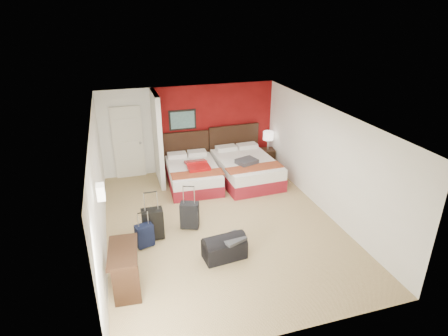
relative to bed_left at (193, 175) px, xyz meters
name	(u,v)px	position (x,y,z in m)	size (l,w,h in m)	color
ground	(221,224)	(0.17, -2.13, -0.28)	(6.50, 6.50, 0.00)	tan
room_walls	(147,156)	(-1.23, -0.71, 0.97)	(5.02, 6.52, 2.50)	white
red_accent_panel	(215,127)	(0.92, 1.10, 0.97)	(3.50, 0.04, 2.50)	maroon
partition_wall	(158,139)	(-0.83, 0.48, 0.97)	(0.12, 1.20, 2.50)	silver
entry_door	(128,143)	(-1.58, 1.07, 0.74)	(0.82, 0.06, 2.05)	silver
bed_left	(193,175)	(0.00, 0.00, 0.00)	(1.32, 1.88, 0.56)	silver
bed_right	(246,170)	(1.48, -0.13, 0.03)	(1.48, 2.11, 0.63)	silver
red_suitcase_open	(197,165)	(0.10, -0.10, 0.33)	(0.57, 0.78, 0.10)	#A80E10
jacket_bundle	(247,162)	(1.38, -0.43, 0.41)	(0.51, 0.41, 0.12)	#3D3C42
nightstand	(267,157)	(2.45, 0.65, -0.01)	(0.39, 0.39, 0.54)	black
table_lamp	(268,140)	(2.45, 0.65, 0.54)	(0.31, 0.31, 0.55)	white
suitcase_black	(153,225)	(-1.36, -2.27, 0.05)	(0.44, 0.27, 0.66)	black
suitcase_charcoal	(190,216)	(-0.54, -2.09, 0.01)	(0.40, 0.25, 0.59)	black
suitcase_navy	(145,237)	(-1.56, -2.52, -0.04)	(0.34, 0.21, 0.48)	black
duffel_bag	(224,248)	(-0.12, -3.33, -0.08)	(0.81, 0.43, 0.41)	black
jacket_draped	(233,238)	(0.03, -3.38, 0.16)	(0.43, 0.37, 0.06)	#38383D
desk	(125,270)	(-2.00, -3.68, 0.12)	(0.48, 0.96, 0.80)	black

